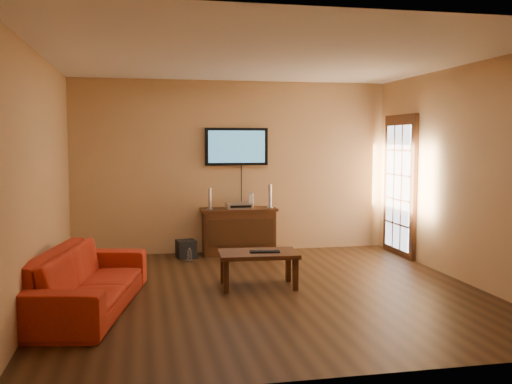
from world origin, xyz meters
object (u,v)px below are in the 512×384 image
object	(u,v)px
media_console	(239,231)
speaker_right	(270,197)
television	(236,147)
subwoofer	(186,249)
game_console	(252,201)
speaker_left	(210,199)
coffee_table	(258,257)
keyboard	(265,252)
av_receiver	(239,206)
sofa	(86,270)
bottle	(190,255)

from	to	relation	value
media_console	speaker_right	distance (m)	0.72
television	subwoofer	xyz separation A→B (m)	(-0.83, -0.34, -1.53)
media_console	game_console	world-z (taller)	game_console
speaker_left	subwoofer	size ratio (longest dim) A/B	1.20
media_console	coffee_table	size ratio (longest dim) A/B	1.21
television	subwoofer	bearing A→B (deg)	-157.72
game_console	keyboard	xyz separation A→B (m)	(-0.25, -2.11, -0.39)
keyboard	speaker_right	bearing A→B (deg)	75.45
television	subwoofer	size ratio (longest dim) A/B	3.68
coffee_table	av_receiver	bearing A→B (deg)	86.80
coffee_table	game_console	distance (m)	2.14
coffee_table	sofa	xyz separation A→B (m)	(-1.94, -0.54, 0.06)
av_receiver	game_console	size ratio (longest dim) A/B	1.65
television	bottle	world-z (taller)	television
television	av_receiver	world-z (taller)	television
game_console	bottle	distance (m)	1.33
television	sofa	xyz separation A→B (m)	(-2.06, -2.79, -1.25)
subwoofer	television	bearing A→B (deg)	12.11
sofa	subwoofer	size ratio (longest dim) A/B	8.03
coffee_table	subwoofer	world-z (taller)	coffee_table
bottle	subwoofer	bearing A→B (deg)	95.83
coffee_table	game_console	bearing A→B (deg)	81.22
speaker_right	keyboard	distance (m)	2.19
game_console	speaker_left	bearing A→B (deg)	-157.88
bottle	television	bearing A→B (deg)	38.24
coffee_table	keyboard	xyz separation A→B (m)	(0.07, -0.04, 0.07)
speaker_right	bottle	world-z (taller)	speaker_right
media_console	speaker_right	size ratio (longest dim) A/B	3.21
bottle	keyboard	xyz separation A→B (m)	(0.76, -1.66, 0.34)
television	av_receiver	size ratio (longest dim) A/B	2.62
speaker_right	keyboard	bearing A→B (deg)	-104.55
television	game_console	distance (m)	0.88
bottle	keyboard	distance (m)	1.85
speaker_right	game_console	bearing A→B (deg)	173.55
media_console	coffee_table	distance (m)	2.07
television	sofa	distance (m)	3.69
sofa	av_receiver	distance (m)	3.32
av_receiver	keyboard	size ratio (longest dim) A/B	1.02
media_console	speaker_right	world-z (taller)	speaker_right
av_receiver	coffee_table	bearing A→B (deg)	-95.99
coffee_table	game_console	world-z (taller)	game_console
subwoofer	keyboard	bearing A→B (deg)	-78.12
speaker_left	television	bearing A→B (deg)	25.71
media_console	av_receiver	xyz separation A→B (m)	(-0.00, -0.03, 0.40)
speaker_right	game_console	size ratio (longest dim) A/B	1.60
media_console	keyboard	xyz separation A→B (m)	(-0.04, -2.10, 0.08)
media_console	sofa	distance (m)	3.32
television	speaker_left	distance (m)	0.95
speaker_right	subwoofer	world-z (taller)	speaker_right
speaker_right	game_console	world-z (taller)	speaker_right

